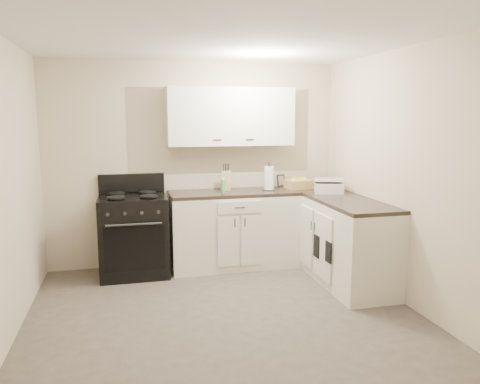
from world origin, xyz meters
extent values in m
plane|color=#473F38|center=(0.00, 0.00, 0.00)|extent=(3.60, 3.60, 0.00)
plane|color=white|center=(0.00, 0.00, 2.50)|extent=(3.60, 3.60, 0.00)
plane|color=beige|center=(0.00, 1.80, 1.25)|extent=(3.60, 0.00, 3.60)
plane|color=beige|center=(1.80, 0.00, 1.25)|extent=(0.00, 3.60, 3.60)
plane|color=beige|center=(-1.80, 0.00, 1.25)|extent=(0.00, 3.60, 3.60)
plane|color=beige|center=(0.00, -1.80, 1.25)|extent=(3.60, 0.00, 3.60)
cube|color=silver|center=(0.43, 1.50, 0.45)|extent=(1.55, 0.60, 0.90)
cube|color=silver|center=(1.50, 0.85, 0.45)|extent=(0.60, 1.90, 0.90)
cube|color=black|center=(0.43, 1.50, 0.92)|extent=(1.55, 0.60, 0.04)
cube|color=black|center=(1.50, 0.85, 0.92)|extent=(0.60, 1.90, 0.04)
cube|color=white|center=(0.43, 1.65, 1.84)|extent=(1.55, 0.30, 0.70)
cube|color=black|center=(-0.78, 1.48, 0.46)|extent=(0.78, 0.66, 0.94)
cube|color=tan|center=(0.35, 1.60, 1.06)|extent=(0.12, 0.12, 0.24)
cylinder|color=white|center=(0.87, 1.50, 1.09)|extent=(0.15, 0.15, 0.29)
cylinder|color=#43B065|center=(0.28, 1.43, 1.02)|extent=(0.06, 0.06, 0.16)
cube|color=black|center=(1.12, 1.76, 1.02)|extent=(0.13, 0.09, 0.16)
cube|color=tan|center=(1.28, 1.53, 0.99)|extent=(0.36, 0.27, 0.11)
cube|color=white|center=(1.51, 1.14, 1.00)|extent=(0.41, 0.40, 0.12)
cube|color=black|center=(1.18, 0.38, 0.44)|extent=(0.02, 0.13, 0.22)
cube|color=black|center=(1.18, 0.68, 0.42)|extent=(0.02, 0.14, 0.25)
camera|label=1|loc=(-0.85, -3.98, 1.83)|focal=35.00mm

